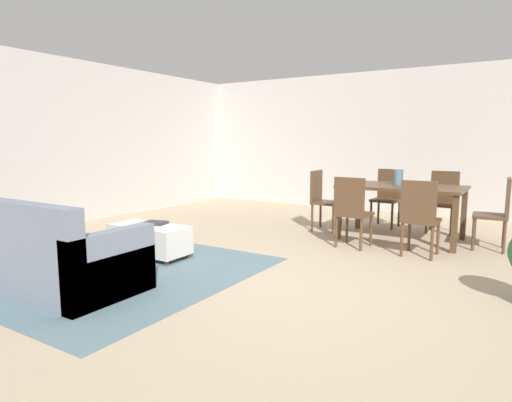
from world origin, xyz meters
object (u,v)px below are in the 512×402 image
at_px(vase_centerpiece, 398,177).
at_px(book_on_ottoman, 155,223).
at_px(couch, 43,255).
at_px(dining_chair_near_right, 420,214).
at_px(ottoman_table, 150,238).
at_px(dining_chair_near_left, 352,208).
at_px(dining_chair_far_left, 388,194).
at_px(dining_chair_head_west, 322,197).
at_px(dining_chair_far_right, 443,198).
at_px(dining_table, 402,192).
at_px(dining_chair_head_east, 498,210).

xyz_separation_m(vase_centerpiece, book_on_ottoman, (-2.19, -2.52, -0.46)).
bearing_deg(couch, dining_chair_near_right, 46.36).
height_order(ottoman_table, dining_chair_near_left, dining_chair_near_left).
bearing_deg(dining_chair_near_left, dining_chair_far_left, 90.71).
height_order(dining_chair_head_west, vase_centerpiece, vase_centerpiece).
bearing_deg(ottoman_table, vase_centerpiece, 49.50).
bearing_deg(dining_chair_head_west, book_on_ottoman, -113.07).
bearing_deg(couch, ottoman_table, 85.13).
relative_size(dining_chair_head_west, vase_centerpiece, 4.39).
bearing_deg(book_on_ottoman, dining_chair_far_left, 61.21).
distance_m(couch, vase_centerpiece, 4.55).
xyz_separation_m(couch, dining_chair_far_right, (2.81, 4.67, 0.23)).
bearing_deg(dining_table, dining_chair_near_left, -115.77).
xyz_separation_m(dining_chair_near_right, vase_centerpiece, (-0.50, 0.91, 0.35)).
xyz_separation_m(dining_chair_near_left, dining_chair_far_left, (-0.02, 1.72, 0.00)).
xyz_separation_m(ottoman_table, dining_chair_head_west, (1.08, 2.57, 0.30)).
xyz_separation_m(dining_chair_near_left, dining_chair_far_right, (0.82, 1.69, 0.00)).
height_order(couch, dining_chair_head_east, dining_chair_head_east).
xyz_separation_m(couch, dining_table, (2.40, 3.82, 0.38)).
height_order(couch, ottoman_table, couch).
bearing_deg(dining_table, dining_chair_far_left, 116.25).
height_order(couch, dining_table, couch).
height_order(dining_chair_near_left, dining_chair_head_west, same).
relative_size(dining_chair_near_right, dining_chair_far_right, 1.00).
distance_m(dining_chair_near_right, dining_chair_far_left, 1.94).
bearing_deg(dining_chair_far_left, ottoman_table, -118.51).
xyz_separation_m(ottoman_table, dining_chair_head_east, (3.48, 2.56, 0.30)).
relative_size(dining_chair_far_right, book_on_ottoman, 3.54).
bearing_deg(ottoman_table, book_on_ottoman, 75.15).
height_order(dining_chair_head_east, dining_chair_head_west, same).
relative_size(ottoman_table, dining_chair_near_left, 1.05).
bearing_deg(dining_chair_far_left, dining_chair_near_right, -63.71).
height_order(dining_chair_far_left, dining_chair_far_right, same).
xyz_separation_m(dining_chair_near_right, dining_chair_head_west, (-1.63, 0.89, 0.00)).
height_order(ottoman_table, dining_chair_near_right, dining_chair_near_right).
bearing_deg(dining_table, couch, -122.10).
xyz_separation_m(dining_table, dining_chair_head_west, (-1.21, 0.03, -0.15)).
relative_size(dining_chair_near_left, book_on_ottoman, 3.54).
bearing_deg(vase_centerpiece, dining_table, -33.10).
bearing_deg(book_on_ottoman, dining_chair_far_right, 51.04).
height_order(couch, dining_chair_near_right, dining_chair_near_right).
height_order(ottoman_table, book_on_ottoman, book_on_ottoman).
bearing_deg(dining_table, vase_centerpiece, 146.90).
distance_m(dining_chair_near_left, dining_chair_head_east, 1.82).
xyz_separation_m(couch, dining_chair_far_left, (1.97, 4.70, 0.23)).
bearing_deg(dining_chair_near_right, dining_chair_far_left, 116.29).
xyz_separation_m(dining_chair_near_right, dining_chair_far_right, (-0.02, 1.71, 0.00)).
xyz_separation_m(couch, ottoman_table, (0.11, 1.28, -0.07)).
bearing_deg(dining_chair_head_east, couch, -133.05).
distance_m(dining_chair_far_left, dining_chair_head_west, 1.15).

